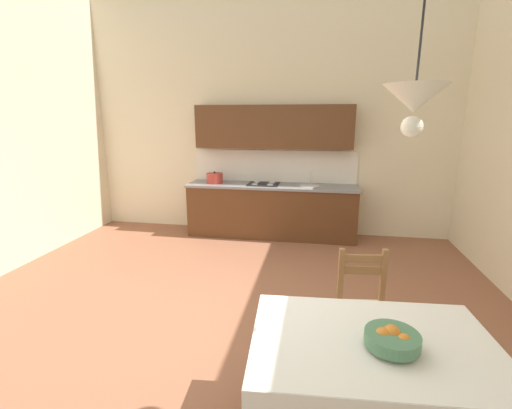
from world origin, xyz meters
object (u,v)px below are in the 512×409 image
Objects in this scene: dining_table at (372,359)px; pendant_lamp at (414,100)px; fruit_bowl at (392,339)px; kitchen_cabinetry at (272,187)px; dining_chair_kitchen_side at (364,310)px.

pendant_lamp is at bearing 32.84° from dining_table.
dining_table is 4.88× the size of fruit_bowl.
kitchen_cabinetry is 4.15m from dining_table.
dining_chair_kitchen_side is 3.10× the size of fruit_bowl.
kitchen_cabinetry is 3.07× the size of dining_chair_kitchen_side.
pendant_lamp reaches higher than fruit_bowl.
fruit_bowl is at bearing -98.70° from pendant_lamp.
pendant_lamp is (0.11, 0.07, 1.46)m from dining_table.
kitchen_cabinetry reaches higher than fruit_bowl.
dining_table is 1.57× the size of dining_chair_kitchen_side.
dining_table is at bearing -74.13° from kitchen_cabinetry.
dining_table is 0.90m from dining_chair_kitchen_side.
dining_chair_kitchen_side is 1.16× the size of pendant_lamp.
dining_table is 1.46m from pendant_lamp.
kitchen_cabinetry is at bearing 106.75° from fruit_bowl.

